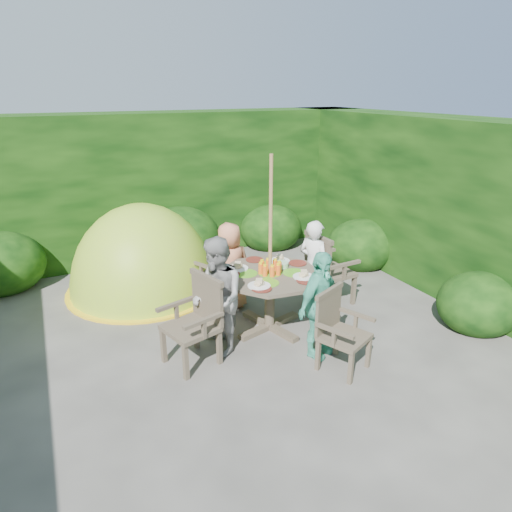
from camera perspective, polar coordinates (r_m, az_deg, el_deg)
name	(u,v)px	position (r m, az deg, el deg)	size (l,w,h in m)	color
ground	(216,366)	(5.21, -5.08, -13.49)	(60.00, 60.00, 0.00)	#44413C
hedge_enclosure	(175,226)	(5.85, -10.07, 3.68)	(9.00, 9.00, 2.50)	black
patio_table	(270,282)	(5.63, 1.77, -3.27)	(1.62, 1.62, 0.91)	#41372A
parasol_pole	(270,247)	(5.46, 1.80, 1.14)	(0.04, 0.04, 2.20)	olive
garden_chair_right	(327,268)	(6.42, 8.81, -1.51)	(0.58, 0.63, 1.00)	#41372A
garden_chair_left	(196,320)	(5.08, -7.47, -7.89)	(0.65, 0.69, 0.95)	#41372A
garden_chair_back	(218,269)	(6.48, -4.82, -1.61)	(0.69, 0.66, 0.90)	#41372A
garden_chair_front	(339,329)	(5.04, 10.31, -8.99)	(0.66, 0.62, 0.86)	#41372A
child_right	(314,266)	(6.16, 7.21, -1.30)	(0.47, 0.31, 1.28)	white
child_left	(218,297)	(5.15, -4.82, -5.14)	(0.67, 0.52, 1.38)	gray
child_back	(230,266)	(6.20, -3.28, -1.31)	(0.60, 0.39, 1.22)	#D07C56
child_front	(319,305)	(5.13, 7.86, -6.10)	(0.73, 0.31, 1.25)	#52C0A1
dome_tent	(145,289)	(7.19, -13.67, -4.00)	(2.66, 2.66, 2.64)	#A3D028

